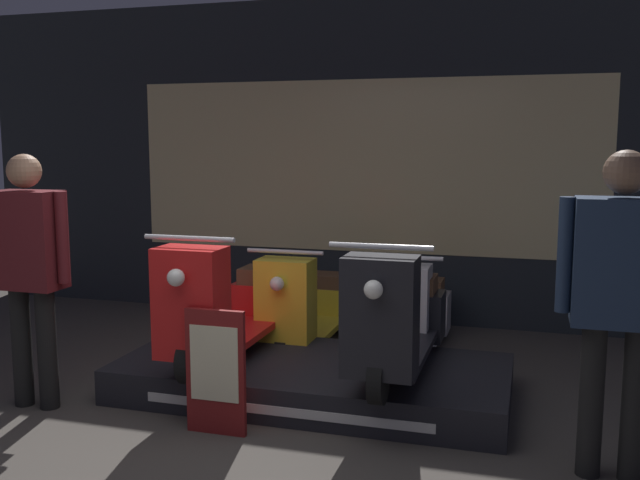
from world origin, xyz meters
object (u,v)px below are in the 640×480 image
object	(u,v)px
scooter_backrow_0	(307,308)
person_right_browsing	(619,285)
scooter_display_right	(397,320)
scooter_backrow_1	(412,316)
price_sign_board	(216,371)
scooter_display_left	(227,308)
person_left_browsing	(29,258)

from	to	relation	value
scooter_backrow_0	person_right_browsing	distance (m)	2.98
scooter_display_right	scooter_backrow_1	world-z (taller)	scooter_display_right
person_right_browsing	price_sign_board	world-z (taller)	person_right_browsing
scooter_display_right	scooter_display_left	bearing A→B (deg)	180.00
scooter_display_left	scooter_backrow_1	xyz separation A→B (m)	(1.16, 1.13, -0.25)
person_left_browsing	person_right_browsing	size ratio (longest dim) A/B	0.98
scooter_display_right	person_left_browsing	xyz separation A→B (m)	(-2.37, -0.66, 0.41)
scooter_display_right	person_left_browsing	world-z (taller)	person_left_browsing
person_right_browsing	scooter_display_right	bearing A→B (deg)	152.81
scooter_backrow_1	person_right_browsing	world-z (taller)	person_right_browsing
scooter_backrow_1	price_sign_board	distance (m)	2.08
scooter_backrow_0	person_right_browsing	bearing A→B (deg)	-38.16
scooter_display_left	scooter_backrow_1	distance (m)	1.64
person_left_browsing	scooter_backrow_0	bearing A→B (deg)	52.46
scooter_backrow_0	scooter_display_right	bearing A→B (deg)	-48.77
person_left_browsing	price_sign_board	size ratio (longest dim) A/B	2.18
scooter_backrow_0	price_sign_board	xyz separation A→B (m)	(-0.00, -1.86, 0.03)
scooter_backrow_0	scooter_backrow_1	bearing A→B (deg)	0.00
scooter_backrow_1	scooter_backrow_0	bearing A→B (deg)	180.00
scooter_backrow_0	person_right_browsing	size ratio (longest dim) A/B	0.96
scooter_display_right	person_right_browsing	bearing A→B (deg)	-27.19
price_sign_board	scooter_display_right	bearing A→B (deg)	36.51
scooter_display_left	scooter_display_right	size ratio (longest dim) A/B	1.00
scooter_display_left	price_sign_board	size ratio (longest dim) A/B	2.16
scooter_display_left	scooter_backrow_0	xyz separation A→B (m)	(0.24, 1.13, -0.25)
scooter_display_left	scooter_backrow_1	world-z (taller)	scooter_display_left
scooter_display_left	person_right_browsing	world-z (taller)	person_right_browsing
person_left_browsing	person_right_browsing	bearing A→B (deg)	0.00
scooter_display_right	person_left_browsing	size ratio (longest dim) A/B	0.99
scooter_display_left	price_sign_board	world-z (taller)	scooter_display_left
scooter_display_left	scooter_backrow_0	bearing A→B (deg)	77.82
scooter_display_left	scooter_display_right	bearing A→B (deg)	0.00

